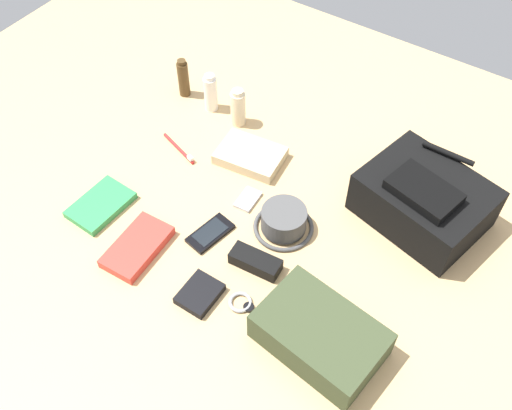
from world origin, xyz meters
TOP-DOWN VIEW (x-y plane):
  - ground_plane at (0.00, 0.00)m, footprint 2.64×2.02m
  - backpack at (0.40, 0.25)m, footprint 0.39×0.33m
  - toiletry_pouch at (0.36, -0.25)m, footprint 0.32×0.27m
  - bucket_hat at (0.09, 0.00)m, footprint 0.17×0.17m
  - cologne_bottle at (-0.50, 0.30)m, footprint 0.04×0.04m
  - toothpaste_tube at (-0.38, 0.30)m, footprint 0.04×0.04m
  - lotion_bottle at (-0.26, 0.29)m, footprint 0.05×0.05m
  - paperback_novel at (-0.39, -0.23)m, footprint 0.13×0.19m
  - travel_guidebook at (-0.20, -0.29)m, footprint 0.12×0.21m
  - cell_phone at (-0.07, -0.13)m, footprint 0.09×0.14m
  - media_player at (-0.05, 0.03)m, footprint 0.06×0.09m
  - wristwatch at (0.13, -0.27)m, footprint 0.07×0.06m
  - toothbrush at (-0.34, 0.08)m, footprint 0.16×0.06m
  - wallet at (0.03, -0.31)m, footprint 0.09×0.11m
  - folded_towel at (-0.14, 0.17)m, footprint 0.22×0.16m
  - sunglasses_case at (0.10, -0.15)m, footprint 0.14×0.07m

SIDE VIEW (x-z plane):
  - ground_plane at x=0.00m, z-range -0.02..0.00m
  - media_player at x=-0.05m, z-range 0.00..0.01m
  - wristwatch at x=0.13m, z-range 0.00..0.01m
  - cell_phone at x=-0.07m, z-range 0.00..0.01m
  - toothbrush at x=-0.34m, z-range 0.00..0.02m
  - paperback_novel at x=-0.39m, z-range 0.00..0.02m
  - wallet at x=0.03m, z-range 0.00..0.02m
  - travel_guidebook at x=-0.20m, z-range 0.00..0.03m
  - folded_towel at x=-0.14m, z-range 0.00..0.04m
  - sunglasses_case at x=0.10m, z-range 0.00..0.04m
  - bucket_hat at x=0.09m, z-range 0.00..0.07m
  - toiletry_pouch at x=0.36m, z-range 0.00..0.09m
  - lotion_bottle at x=-0.26m, z-range 0.00..0.13m
  - toothpaste_tube at x=-0.38m, z-range 0.00..0.14m
  - cologne_bottle at x=-0.50m, z-range 0.00..0.14m
  - backpack at x=0.40m, z-range -0.01..0.16m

